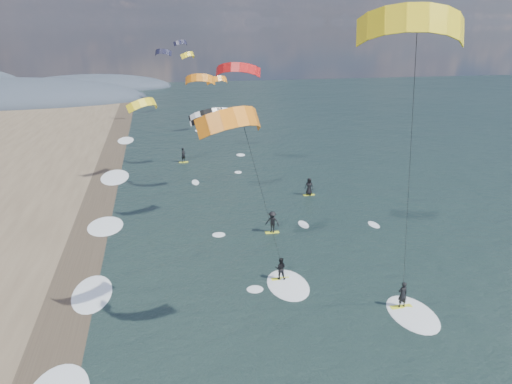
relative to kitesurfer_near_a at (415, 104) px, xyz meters
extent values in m
cube|color=#382D23|center=(-16.16, 5.05, -12.76)|extent=(3.00, 240.00, 0.00)
ellipsoid|color=#3D4756|center=(-26.16, 115.05, -12.76)|extent=(40.00, 18.00, 7.00)
cube|color=yellow|center=(3.12, 4.88, -12.73)|extent=(1.31, 0.39, 0.06)
imported|color=black|center=(3.12, 4.88, -11.90)|extent=(0.63, 0.45, 1.61)
ellipsoid|color=white|center=(3.42, 4.08, -12.76)|extent=(2.60, 4.20, 0.12)
cylinder|color=black|center=(1.12, 1.88, -4.08)|extent=(0.02, 0.02, 16.43)
cube|color=yellow|center=(-3.04, 9.55, -12.74)|extent=(1.18, 0.36, 0.05)
imported|color=black|center=(-3.04, 9.55, -11.96)|extent=(0.87, 0.77, 1.50)
ellipsoid|color=white|center=(-2.74, 8.75, -12.76)|extent=(2.60, 4.20, 0.12)
cylinder|color=black|center=(-4.79, 6.55, -6.18)|extent=(0.02, 0.02, 12.65)
cube|color=yellow|center=(-1.85, 17.06, -12.74)|extent=(1.10, 0.35, 0.05)
imported|color=black|center=(-1.85, 17.06, -11.83)|extent=(1.32, 1.15, 1.77)
cube|color=yellow|center=(3.69, 25.28, -12.74)|extent=(1.10, 0.35, 0.05)
imported|color=black|center=(3.69, 25.28, -11.87)|extent=(0.98, 0.89, 1.69)
cube|color=yellow|center=(-7.51, 39.73, -12.74)|extent=(1.10, 0.35, 0.05)
imported|color=black|center=(-7.51, 39.73, -11.86)|extent=(0.74, 0.73, 1.72)
ellipsoid|color=white|center=(-14.96, 10.05, -12.76)|extent=(2.40, 5.40, 0.11)
ellipsoid|color=white|center=(-14.96, 21.05, -12.76)|extent=(2.40, 5.40, 0.11)
ellipsoid|color=white|center=(-14.96, 35.05, -12.76)|extent=(2.40, 5.40, 0.11)
ellipsoid|color=white|center=(-14.96, 53.05, -12.76)|extent=(2.40, 5.40, 0.11)
camera|label=1|loc=(-10.24, -18.52, 3.13)|focal=35.00mm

